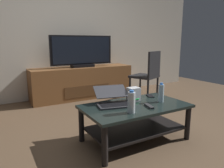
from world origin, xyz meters
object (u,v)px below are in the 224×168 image
Objects in this scene: coffee_table at (135,116)px; tv_remote at (149,106)px; water_bottle_near at (131,102)px; water_bottle_far at (161,93)px; router_box at (134,94)px; dining_chair at (148,73)px; laptop at (113,99)px; television at (82,52)px; cell_phone at (150,96)px; media_cabinet at (83,82)px.

coffee_table is 0.21m from tv_remote.
water_bottle_near reaches higher than coffee_table.
coffee_table is 0.40m from water_bottle_far.
dining_chair is at bearing 44.20° from router_box.
laptop is 2.91× the size of tv_remote.
cell_phone is (0.19, -1.81, -0.48)m from television.
television is at bearing 80.03° from water_bottle_near.
router_box is at bearing -93.41° from media_cabinet.
router_box reaches higher than coffee_table.
coffee_table is at bearing -128.76° from cell_phone.
television is 1.97m from laptop.
dining_chair reaches higher than cell_phone.
television is 8.86× the size of cell_phone.
water_bottle_near reaches higher than cell_phone.
tv_remote is (-1.09, -1.35, -0.10)m from dining_chair.
media_cabinet is 1.30m from dining_chair.
tv_remote is at bearing -45.15° from laptop.
dining_chair reaches higher than laptop.
tv_remote is at bearing 11.44° from water_bottle_near.
router_box is at bearing 103.20° from tv_remote.
water_bottle_near is at bearing -134.11° from dining_chair.
coffee_table is 0.28m from router_box.
water_bottle_near is 1.62× the size of cell_phone.
laptop is 0.34m from water_bottle_near.
cell_phone is (0.19, -1.84, 0.11)m from media_cabinet.
router_box is at bearing 138.76° from water_bottle_far.
router_box is at bearing -147.84° from cell_phone.
television reaches higher than tv_remote.
dining_chair is 1.95m from water_bottle_near.
coffee_table is 0.94× the size of television.
tv_remote is at bearing -91.14° from router_box.
router_box is 0.97× the size of tv_remote.
media_cabinet reaches higher than tv_remote.
laptop is 0.40m from tv_remote.
dining_chair is at bearing 74.15° from cell_phone.
cell_phone is (0.58, 0.07, -0.05)m from laptop.
router_box is (0.29, 0.01, 0.02)m from laptop.
television is 7.95× the size of router_box.
tv_remote is (0.27, 0.05, -0.10)m from water_bottle_near.
dining_chair reaches higher than water_bottle_far.
water_bottle_far is (0.33, -0.05, 0.23)m from coffee_table.
television is 2.28m from water_bottle_near.
router_box is 0.31m from cell_phone.
router_box is (0.09, 0.16, 0.20)m from coffee_table.
water_bottle_near is (0.01, -0.34, 0.05)m from laptop.
tv_remote is (-0.01, -0.30, -0.07)m from router_box.
dining_chair reaches higher than water_bottle_near.
television is at bearing 86.55° from router_box.
media_cabinet is at bearing 90.00° from television.
laptop is (-0.40, -1.88, -0.43)m from television.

